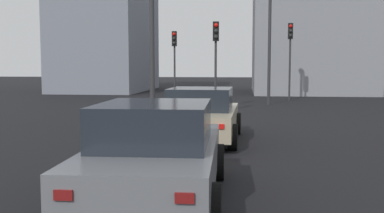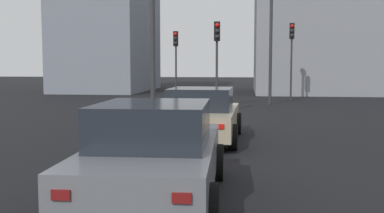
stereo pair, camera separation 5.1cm
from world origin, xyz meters
TOP-DOWN VIEW (x-y plane):
  - car_beige_lead at (10.31, -0.05)m, footprint 4.14×2.09m
  - car_grey_second at (4.83, 0.08)m, footprint 4.32×2.07m
  - traffic_light_near_left at (19.55, 0.17)m, footprint 0.33×0.30m
  - traffic_light_near_right at (25.38, 3.07)m, footprint 0.32×0.28m
  - traffic_light_far_left at (24.77, -3.77)m, footprint 0.32×0.29m
  - street_lamp_kerbside at (21.98, -2.44)m, footprint 0.56×0.36m
  - building_facade_center at (34.14, -6.00)m, footprint 10.98×8.34m
  - building_facade_right at (34.19, 10.00)m, footprint 10.86×6.38m

SIDE VIEW (x-z plane):
  - car_beige_lead at x=10.31m, z-range -0.02..1.42m
  - car_grey_second at x=4.83m, z-range -0.02..1.47m
  - traffic_light_near_left at x=19.55m, z-range 0.90..4.98m
  - traffic_light_near_right at x=25.38m, z-range 0.90..5.02m
  - traffic_light_far_left at x=24.77m, z-range 0.96..5.43m
  - street_lamp_kerbside at x=21.98m, z-range 0.65..7.87m
  - building_facade_center at x=34.14m, z-range 0.00..9.18m
  - building_facade_right at x=34.19m, z-range 0.00..13.95m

